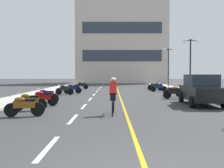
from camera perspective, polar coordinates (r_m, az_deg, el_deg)
The scene contains 32 objects.
ground_plane at distance 25.25m, azimuth 0.91°, elevation -1.90°, with size 140.00×140.00×0.00m, color #38383A.
curb_left at distance 29.04m, azimuth -13.55°, elevation -1.29°, with size 2.40×72.00×0.12m, color #B7B2A8.
curb_right at distance 29.24m, azimuth 15.07°, elevation -1.29°, with size 2.40×72.00×0.12m, color #B7B2A8.
lane_dash_0 at distance 6.64m, azimuth -14.39°, elevation -13.89°, with size 0.14×2.20×0.01m, color silver.
lane_dash_1 at distance 10.47m, azimuth -8.89°, elevation -7.88°, with size 0.14×2.20×0.01m, color silver.
lane_dash_2 at distance 14.39m, azimuth -6.42°, elevation -5.08°, with size 0.14×2.20×0.01m, color silver.
lane_dash_3 at distance 18.34m, azimuth -5.02°, elevation -3.48°, with size 0.14×2.20×0.01m, color silver.
lane_dash_4 at distance 22.31m, azimuth -4.12°, elevation -2.45°, with size 0.14×2.20×0.01m, color silver.
lane_dash_5 at distance 26.29m, azimuth -3.49°, elevation -1.73°, with size 0.14×2.20×0.01m, color silver.
lane_dash_6 at distance 30.28m, azimuth -3.03°, elevation -1.20°, with size 0.14×2.20×0.01m, color silver.
lane_dash_7 at distance 34.26m, azimuth -2.68°, elevation -0.79°, with size 0.14×2.20×0.01m, color silver.
lane_dash_8 at distance 38.25m, azimuth -2.40°, elevation -0.47°, with size 0.14×2.20×0.01m, color silver.
lane_dash_9 at distance 42.25m, azimuth -2.17°, elevation -0.21°, with size 0.14×2.20×0.01m, color silver.
lane_dash_10 at distance 46.24m, azimuth -1.98°, elevation 0.01°, with size 0.14×2.20×0.01m, color silver.
lane_dash_11 at distance 50.24m, azimuth -1.82°, elevation 0.19°, with size 0.14×2.20×0.01m, color silver.
centre_line_yellow at distance 28.24m, azimuth 1.32°, elevation -1.45°, with size 0.12×66.00×0.01m, color gold.
office_building at distance 53.19m, azimuth 2.18°, elevation 10.14°, with size 18.51×7.07×18.22m.
street_lamp_mid at distance 25.58m, azimuth 17.48°, elevation 6.77°, with size 1.46×0.36×5.16m.
street_lamp_far at distance 35.27m, azimuth 12.77°, elevation 5.69°, with size 1.46×0.36×5.28m.
parked_car_near at distance 15.79m, azimuth 19.60°, elevation -1.22°, with size 2.14×4.30×1.82m.
motorcycle_2 at distance 11.52m, azimuth -19.39°, elevation -4.69°, with size 1.69×0.62×0.92m.
motorcycle_3 at distance 13.22m, azimuth -18.33°, elevation -3.79°, with size 1.69×0.60×0.92m.
motorcycle_4 at distance 14.85m, azimuth -15.56°, elevation -3.10°, with size 1.66×0.75×0.92m.
motorcycle_5 at distance 16.51m, azimuth -14.84°, elevation -2.55°, with size 1.69×0.60×0.92m.
motorcycle_6 at distance 19.18m, azimuth 14.13°, elevation -1.88°, with size 1.70×0.60×0.92m.
motorcycle_7 at distance 20.75m, azimuth 13.77°, elevation -1.57°, with size 1.67×0.70×0.92m.
motorcycle_8 at distance 22.57m, azimuth -10.80°, elevation -1.23°, with size 1.69×0.63×0.92m.
motorcycle_9 at distance 23.92m, azimuth -9.00°, elevation -1.03°, with size 1.70×0.60×0.92m.
motorcycle_10 at distance 26.49m, azimuth 10.64°, elevation -0.72°, with size 1.70×0.60×0.92m.
motorcycle_11 at distance 28.60m, azimuth 9.84°, elevation -0.49°, with size 1.64×0.78×0.92m.
motorcycle_12 at distance 30.59m, azimuth -7.02°, elevation -0.30°, with size 1.70×0.60×0.92m.
cyclist_rider at distance 11.41m, azimuth 0.26°, elevation -2.53°, with size 0.42×1.77×1.71m.
Camera 1 is at (-0.40, -4.18, 1.85)m, focal length 40.06 mm.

